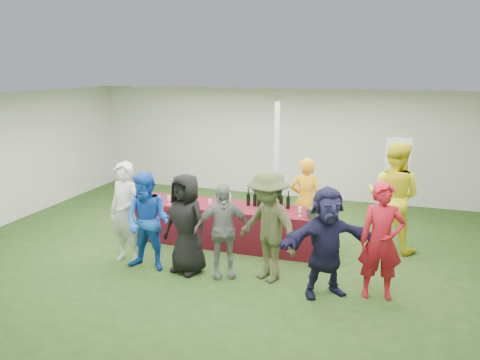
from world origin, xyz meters
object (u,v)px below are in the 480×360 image
(customer_6, at_px, (381,241))
(serving_table, at_px, (230,225))
(wine_list_sign, at_px, (398,161))
(customer_5, at_px, (326,242))
(customer_0, at_px, (126,213))
(customer_3, at_px, (222,230))
(staff_back, at_px, (393,196))
(customer_1, at_px, (148,222))
(staff_pourer, at_px, (305,200))
(customer_2, at_px, (186,224))
(dump_bucket, at_px, (313,213))
(customer_4, at_px, (268,226))

(customer_6, bearing_deg, serving_table, 144.92)
(wine_list_sign, bearing_deg, customer_5, -103.59)
(wine_list_sign, height_order, customer_5, wine_list_sign)
(serving_table, bearing_deg, customer_0, -137.20)
(customer_0, bearing_deg, customer_5, 8.80)
(customer_3, bearing_deg, staff_back, 12.01)
(customer_1, xyz_separation_m, customer_3, (1.23, 0.14, -0.05))
(serving_table, distance_m, customer_6, 3.02)
(staff_pourer, relative_size, customer_0, 0.94)
(customer_1, distance_m, customer_2, 0.63)
(customer_3, relative_size, customer_5, 0.94)
(customer_2, height_order, customer_3, customer_2)
(staff_back, bearing_deg, customer_2, 50.21)
(staff_pourer, bearing_deg, wine_list_sign, -140.96)
(dump_bucket, relative_size, customer_6, 0.14)
(customer_0, distance_m, customer_2, 1.12)
(customer_2, height_order, customer_5, customer_2)
(customer_2, distance_m, customer_6, 2.96)
(dump_bucket, height_order, staff_back, staff_back)
(staff_pourer, height_order, customer_6, customer_6)
(staff_back, bearing_deg, wine_list_sign, -74.97)
(customer_0, relative_size, customer_4, 0.99)
(serving_table, relative_size, customer_5, 2.23)
(customer_1, bearing_deg, customer_6, 2.62)
(customer_3, bearing_deg, customer_2, 155.77)
(wine_list_sign, bearing_deg, serving_table, -140.51)
(serving_table, xyz_separation_m, customer_2, (-0.26, -1.33, 0.44))
(serving_table, xyz_separation_m, customer_4, (1.05, -1.19, 0.49))
(customer_4, bearing_deg, staff_back, 75.88)
(dump_bucket, xyz_separation_m, staff_pourer, (-0.28, 0.81, -0.03))
(customer_5, height_order, customer_6, customer_6)
(customer_2, bearing_deg, staff_back, 50.83)
(dump_bucket, relative_size, wine_list_sign, 0.14)
(wine_list_sign, distance_m, customer_2, 4.88)
(staff_pourer, distance_m, customer_1, 2.96)
(serving_table, xyz_separation_m, wine_list_sign, (2.88, 2.37, 0.94))
(dump_bucket, bearing_deg, staff_back, 36.59)
(customer_2, bearing_deg, wine_list_sign, 67.02)
(customer_1, xyz_separation_m, customer_4, (1.93, 0.24, 0.06))
(wine_list_sign, distance_m, customer_1, 5.37)
(staff_pourer, distance_m, customer_4, 1.80)
(staff_back, xyz_separation_m, customer_0, (-4.21, -2.00, -0.12))
(serving_table, relative_size, customer_1, 2.22)
(customer_6, bearing_deg, dump_bucket, 127.57)
(wine_list_sign, relative_size, staff_pourer, 1.11)
(staff_pourer, xyz_separation_m, staff_back, (1.54, 0.13, 0.18))
(serving_table, relative_size, customer_0, 2.09)
(customer_3, bearing_deg, staff_pourer, 36.36)
(customer_2, relative_size, customer_4, 0.93)
(customer_3, relative_size, customer_4, 0.87)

